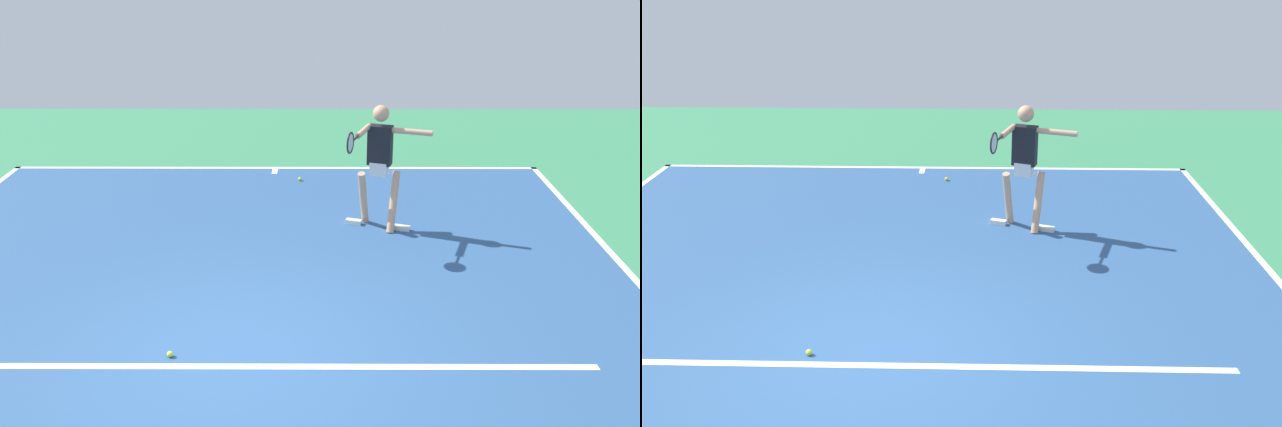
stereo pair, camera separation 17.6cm
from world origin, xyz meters
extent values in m
plane|color=#388456|center=(0.00, 0.00, 0.00)|extent=(22.38, 22.38, 0.00)
cube|color=#2D5484|center=(0.00, 0.00, 0.00)|extent=(9.82, 12.77, 0.00)
cube|color=white|center=(0.00, -6.33, 0.00)|extent=(9.82, 0.10, 0.01)
cube|color=white|center=(0.00, 0.22, 0.00)|extent=(7.36, 0.10, 0.01)
cube|color=white|center=(0.00, -6.13, 0.00)|extent=(0.10, 0.30, 0.01)
cylinder|color=tan|center=(-1.93, -3.39, 0.43)|extent=(0.23, 0.40, 0.90)
cube|color=white|center=(-2.06, -3.34, 0.04)|extent=(0.26, 0.17, 0.07)
cylinder|color=tan|center=(-1.49, -3.53, 0.43)|extent=(0.23, 0.40, 0.90)
cube|color=white|center=(-1.36, -3.58, 0.04)|extent=(0.26, 0.17, 0.07)
cube|color=white|center=(-1.71, -3.46, 0.92)|extent=(0.30, 0.27, 0.20)
cube|color=black|center=(-1.71, -3.46, 1.27)|extent=(0.38, 0.28, 0.57)
sphere|color=tan|center=(-1.71, -3.46, 1.73)|extent=(0.23, 0.23, 0.23)
cylinder|color=tan|center=(-2.14, -3.31, 1.51)|extent=(0.57, 0.26, 0.08)
cylinder|color=tan|center=(-1.46, -3.24, 1.54)|extent=(0.26, 0.57, 0.08)
cylinder|color=black|center=(-1.33, -2.87, 1.54)|extent=(0.10, 0.22, 0.03)
torus|color=black|center=(-1.25, -2.64, 1.54)|extent=(0.12, 0.29, 0.29)
cylinder|color=silver|center=(-1.25, -2.64, 1.54)|extent=(0.08, 0.24, 0.25)
sphere|color=yellow|center=(-0.48, -5.59, 0.03)|extent=(0.07, 0.07, 0.07)
sphere|color=#C6E53D|center=(0.69, 0.04, 0.03)|extent=(0.07, 0.07, 0.07)
camera|label=1|loc=(-0.88, 6.25, 4.05)|focal=39.42mm
camera|label=2|loc=(-1.06, 6.24, 4.05)|focal=39.42mm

